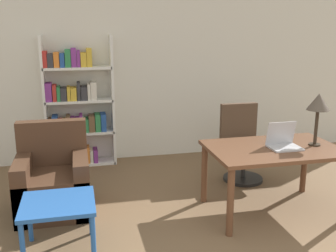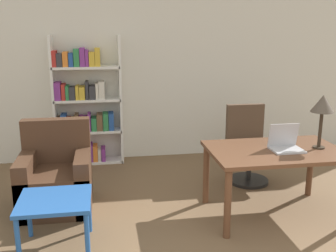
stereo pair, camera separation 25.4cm
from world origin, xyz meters
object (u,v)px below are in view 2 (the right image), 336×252
laptop (286,144)px  armchair (56,180)px  table_lamp (323,106)px  side_table_blue (55,206)px  desk (275,158)px  office_chair (248,146)px  bookshelf (84,108)px

laptop → armchair: bearing=166.0°
laptop → table_lamp: bearing=-0.1°
armchair → side_table_blue: bearing=-84.3°
table_lamp → side_table_blue: table_lamp is taller
desk → table_lamp: (0.47, -0.03, 0.56)m
table_lamp → side_table_blue: size_ratio=0.89×
side_table_blue → laptop: bearing=7.4°
office_chair → side_table_blue: office_chair is taller
side_table_blue → bookshelf: (0.18, 2.38, 0.41)m
armchair → bookshelf: bearing=79.5°
side_table_blue → bookshelf: size_ratio=0.34×
desk → armchair: armchair is taller
desk → armchair: bearing=166.1°
laptop → bookshelf: (-2.15, 2.08, 0.04)m
office_chair → desk: bearing=-94.3°
office_chair → bookshelf: 2.41m
table_lamp → armchair: 3.00m
desk → table_lamp: size_ratio=2.47×
armchair → bookshelf: (0.27, 1.47, 0.52)m
office_chair → armchair: (-2.41, -0.41, -0.15)m
armchair → laptop: bearing=-14.0°
side_table_blue → armchair: bearing=95.7°
laptop → office_chair: (-0.01, 1.02, -0.33)m
table_lamp → desk: bearing=176.8°
laptop → side_table_blue: 2.38m
armchair → desk: bearing=-13.9°
desk → side_table_blue: size_ratio=2.20×
table_lamp → side_table_blue: bearing=-173.6°
laptop → bookshelf: 2.99m
desk → laptop: 0.18m
table_lamp → armchair: (-2.80, 0.61, -0.88)m
desk → side_table_blue: bearing=-171.7°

